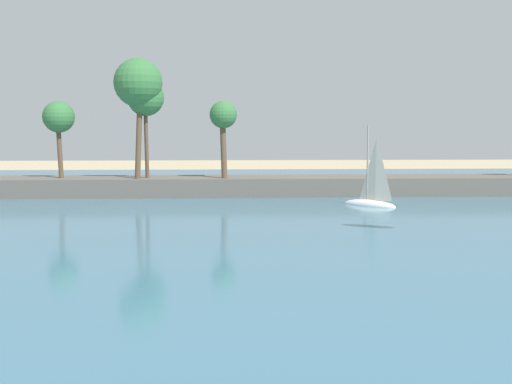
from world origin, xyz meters
The scene contains 3 objects.
sea centered at (0.00, 53.06, 0.03)m, with size 220.00×89.21×0.06m, color teal.
palm_headland centered at (-0.86, 57.47, 2.61)m, with size 89.24×6.81×12.88m.
sailboat_near_shore centered at (10.86, 48.43, 0.70)m, with size 4.49×4.53×7.12m.
Camera 1 is at (-1.26, -3.16, 6.27)m, focal length 44.40 mm.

